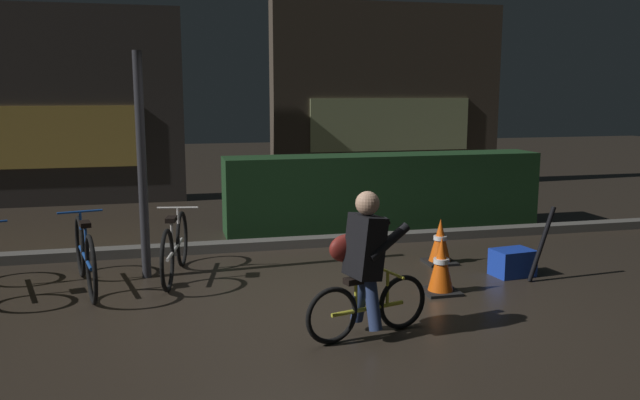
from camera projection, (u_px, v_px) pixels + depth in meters
ground_plane at (315, 299)px, 6.45m from camera, size 40.00×40.00×0.00m
sidewalk_curb at (277, 244)px, 8.55m from camera, size 12.00×0.24×0.12m
hedge_row at (384, 191)px, 9.75m from camera, size 4.80×0.70×1.12m
storefront_left at (40, 107)px, 11.56m from camera, size 5.00×0.54×3.57m
storefront_right at (387, 97)px, 13.79m from camera, size 5.00×0.54×3.87m
street_post at (142, 167)px, 7.01m from camera, size 0.10×0.10×2.48m
parked_bike_left_mid at (85, 256)px, 6.72m from camera, size 0.49×1.69×0.79m
parked_bike_center_left at (175, 248)px, 7.14m from camera, size 0.46×1.62×0.76m
traffic_cone_near at (441, 266)px, 6.61m from camera, size 0.36×0.36×0.59m
traffic_cone_far at (440, 242)px, 7.76m from camera, size 0.36×0.36×0.54m
blue_crate at (512, 263)px, 7.26m from camera, size 0.48×0.37×0.30m
cyclist at (364, 264)px, 5.39m from camera, size 1.16×0.50×1.25m
closed_umbrella at (542, 244)px, 7.02m from camera, size 0.33×0.09×0.82m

